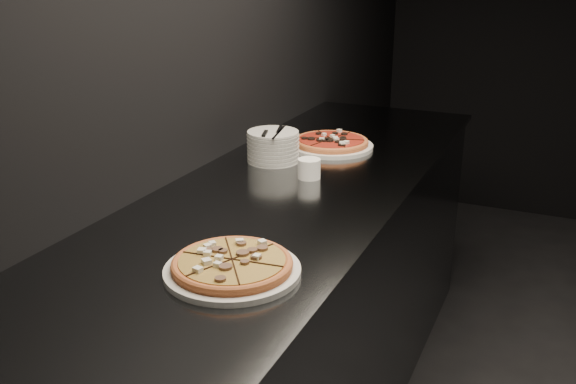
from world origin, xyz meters
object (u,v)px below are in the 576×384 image
at_px(cutlery, 273,132).
at_px(pizza_tomato, 331,143).
at_px(pizza_mushroom, 232,266).
at_px(ramekin, 309,168).
at_px(counter, 295,304).
at_px(plate_stack, 273,146).

bearing_deg(cutlery, pizza_tomato, 46.32).
bearing_deg(pizza_mushroom, ramekin, 98.21).
xyz_separation_m(counter, pizza_tomato, (-0.04, 0.42, 0.48)).
relative_size(counter, ramekin, 32.15).
xyz_separation_m(plate_stack, cutlery, (0.01, -0.01, 0.06)).
relative_size(pizza_tomato, ramekin, 4.63).
xyz_separation_m(counter, pizza_mushroom, (0.13, -0.66, 0.48)).
relative_size(pizza_mushroom, cutlery, 1.62).
bearing_deg(cutlery, pizza_mushroom, -88.80).
bearing_deg(pizza_mushroom, plate_stack, 109.42).
distance_m(cutlery, ramekin, 0.23).
bearing_deg(plate_stack, ramekin, -33.02).
distance_m(counter, ramekin, 0.50).
distance_m(plate_stack, ramekin, 0.23).
height_order(cutlery, ramekin, cutlery).
relative_size(counter, cutlery, 12.33).
xyz_separation_m(counter, cutlery, (-0.16, 0.16, 0.57)).
bearing_deg(ramekin, pizza_tomato, 99.44).
distance_m(pizza_tomato, cutlery, 0.30).
bearing_deg(counter, cutlery, 134.28).
bearing_deg(counter, ramekin, 63.34).
bearing_deg(pizza_tomato, ramekin, -80.56).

